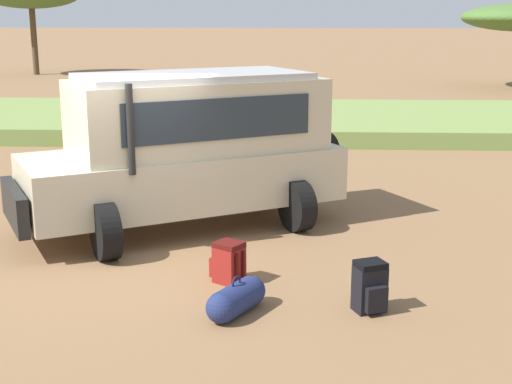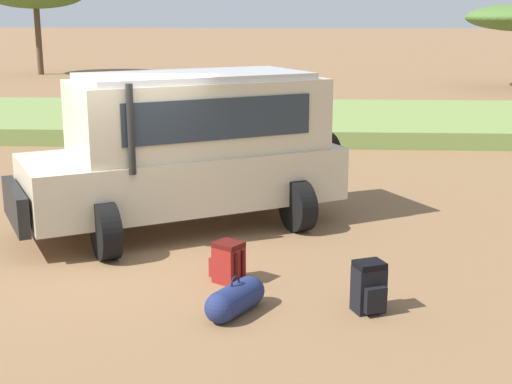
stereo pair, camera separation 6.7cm
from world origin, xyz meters
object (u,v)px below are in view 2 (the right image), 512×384
(backpack_beside_front_wheel, at_px, (369,288))
(duffel_bag_low_black_case, at_px, (235,299))
(backpack_cluster_center, at_px, (228,262))
(safari_vehicle, at_px, (190,147))

(backpack_beside_front_wheel, xyz_separation_m, duffel_bag_low_black_case, (-1.52, -0.14, -0.11))
(backpack_beside_front_wheel, height_order, backpack_cluster_center, backpack_beside_front_wheel)
(backpack_beside_front_wheel, distance_m, backpack_cluster_center, 1.90)
(backpack_beside_front_wheel, relative_size, duffel_bag_low_black_case, 0.69)
(safari_vehicle, xyz_separation_m, backpack_beside_front_wheel, (2.51, -3.27, -1.00))
(backpack_beside_front_wheel, height_order, duffel_bag_low_black_case, backpack_beside_front_wheel)
(backpack_beside_front_wheel, xyz_separation_m, backpack_cluster_center, (-1.70, 0.85, -0.03))
(backpack_beside_front_wheel, bearing_deg, safari_vehicle, 127.52)
(safari_vehicle, relative_size, backpack_cluster_center, 10.03)
(backpack_cluster_center, bearing_deg, safari_vehicle, 108.58)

